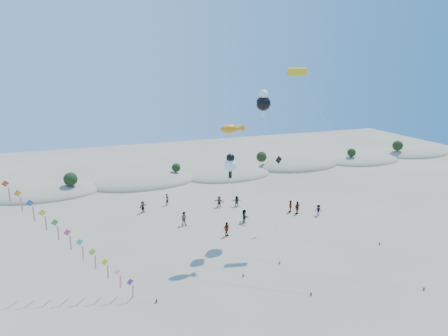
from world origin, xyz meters
TOP-DOWN VIEW (x-y plane):
  - dune_ridge at (1.06, 45.14)m, footprint 145.30×11.49m
  - kite_train at (-16.41, 17.66)m, footprint 23.38×15.70m
  - fish_kite at (6.04, 17.14)m, footprint 4.76×12.12m
  - cartoon_kite_low at (6.13, 17.92)m, footprint 2.14×8.09m
  - cartoon_kite_high at (11.71, 21.41)m, footprint 3.42×10.82m
  - parafoil_kite at (15.03, 19.06)m, footprint 6.13×17.27m
  - dark_kite at (16.01, 18.63)m, footprint 9.25×9.71m
  - beachgoers at (9.23, 25.73)m, footprint 24.28×13.81m

SIDE VIEW (x-z plane):
  - dune_ridge at x=1.06m, z-range -2.67..2.90m
  - beachgoers at x=9.23m, z-range -0.06..1.81m
  - dark_kite at x=16.01m, z-range 1.96..11.34m
  - cartoon_kite_low at x=6.13m, z-range 4.29..15.20m
  - kite_train at x=-16.41m, z-range 0.27..20.23m
  - fish_kite at x=6.04m, z-range 6.64..20.96m
  - cartoon_kite_high at x=11.71m, z-range 7.34..24.92m
  - parafoil_kite at x=15.03m, z-range 9.24..29.36m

